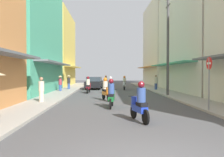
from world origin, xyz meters
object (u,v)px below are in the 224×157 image
at_px(motorbike_white, 124,84).
at_px(motorbike_orange, 106,90).
at_px(pedestrian_crossing, 69,82).
at_px(pedestrian_far, 41,90).
at_px(motorbike_maroon, 88,86).
at_px(motorbike_blue, 139,103).
at_px(pedestrian_midway, 156,83).
at_px(utility_pole, 168,47).
at_px(motorbike_green, 111,95).
at_px(motorbike_red, 111,86).
at_px(street_sign_no_entry, 209,77).
at_px(pedestrian_foreground, 60,83).
at_px(parked_car, 94,83).
at_px(motorbike_silver, 106,82).

distance_m(motorbike_white, motorbike_orange, 10.25).
xyz_separation_m(pedestrian_crossing, pedestrian_far, (0.08, -11.59, -0.13)).
bearing_deg(pedestrian_far, motorbike_maroon, 72.63).
xyz_separation_m(motorbike_blue, motorbike_orange, (-1.25, 7.02, 0.00)).
height_order(pedestrian_midway, utility_pole, utility_pole).
bearing_deg(motorbike_green, motorbike_red, 88.66).
bearing_deg(motorbike_orange, pedestrian_far, -159.14).
relative_size(motorbike_blue, motorbike_orange, 1.01).
height_order(motorbike_maroon, pedestrian_crossing, pedestrian_crossing).
height_order(motorbike_blue, street_sign_no_entry, street_sign_no_entry).
relative_size(pedestrian_far, utility_pole, 0.21).
height_order(motorbike_blue, pedestrian_foreground, pedestrian_foreground).
distance_m(motorbike_red, motorbike_blue, 11.79).
bearing_deg(parked_car, motorbike_red, -75.41).
bearing_deg(motorbike_maroon, motorbike_blue, -77.61).
bearing_deg(motorbike_red, utility_pole, -25.20).
xyz_separation_m(motorbike_silver, motorbike_blue, (1.16, -22.56, 0.00)).
bearing_deg(motorbike_green, parked_car, 96.07).
relative_size(motorbike_white, motorbike_blue, 1.01).
xyz_separation_m(motorbike_maroon, street_sign_no_entry, (6.51, -11.08, 1.01)).
bearing_deg(motorbike_white, pedestrian_crossing, 179.57).
distance_m(parked_car, pedestrian_far, 13.32).
bearing_deg(motorbike_red, motorbike_orange, -95.61).
xyz_separation_m(motorbike_orange, pedestrian_foreground, (-4.49, 7.31, 0.23)).
xyz_separation_m(pedestrian_midway, pedestrian_crossing, (-9.52, 1.05, 0.11)).
bearing_deg(motorbike_blue, pedestrian_far, 133.58).
distance_m(utility_pole, street_sign_no_entry, 7.98).
height_order(motorbike_white, motorbike_red, same).
height_order(pedestrian_foreground, street_sign_no_entry, street_sign_no_entry).
bearing_deg(pedestrian_far, motorbike_green, -22.98).
height_order(pedestrian_crossing, street_sign_no_entry, street_sign_no_entry).
height_order(motorbike_red, motorbike_blue, same).
bearing_deg(motorbike_orange, motorbike_white, 78.02).
bearing_deg(parked_car, motorbike_maroon, -93.31).
bearing_deg(motorbike_red, motorbike_white, 72.55).
distance_m(pedestrian_midway, street_sign_no_entry, 14.10).
distance_m(motorbike_orange, pedestrian_crossing, 10.87).
xyz_separation_m(pedestrian_crossing, street_sign_no_entry, (8.95, -15.11, 0.77)).
bearing_deg(pedestrian_far, pedestrian_midway, 48.16).
relative_size(motorbike_white, motorbike_maroon, 1.00).
height_order(motorbike_white, motorbike_green, same).
distance_m(motorbike_silver, utility_pole, 14.22).
bearing_deg(motorbike_blue, pedestrian_midway, 75.32).
relative_size(parked_car, pedestrian_crossing, 2.51).
distance_m(motorbike_green, utility_pole, 8.27).
height_order(parked_car, pedestrian_foreground, pedestrian_foreground).
xyz_separation_m(motorbike_red, motorbike_silver, (-0.37, 10.80, 0.00)).
height_order(motorbike_white, pedestrian_far, pedestrian_far).
bearing_deg(pedestrian_crossing, motorbike_maroon, -58.75).
height_order(motorbike_white, pedestrian_crossing, pedestrian_crossing).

